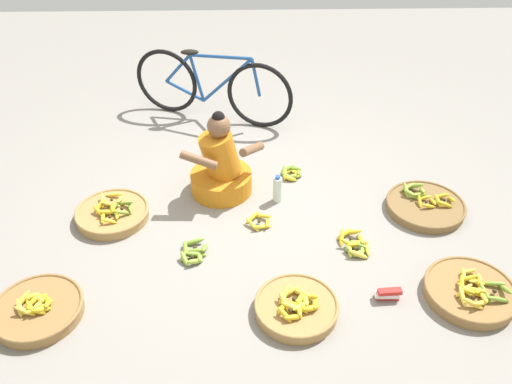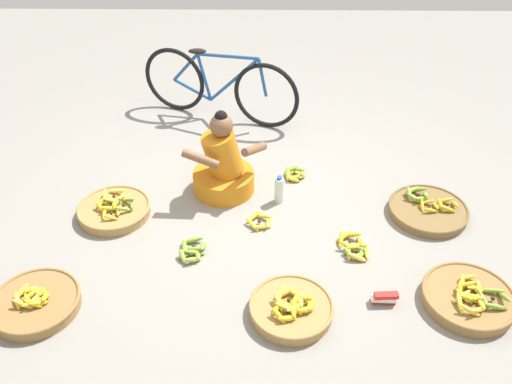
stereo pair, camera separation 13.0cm
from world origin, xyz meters
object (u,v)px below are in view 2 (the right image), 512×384
banana_basket_near_vendor (114,210)px  packet_carton_stack (384,298)px  loose_bananas_mid_right (192,251)px  water_bottle (279,190)px  banana_basket_back_left (428,210)px  loose_bananas_front_center (354,248)px  loose_bananas_back_right (294,174)px  bicycle_leaning (219,86)px  banana_basket_back_center (35,303)px  vendor_woman_front (223,167)px  banana_basket_front_left (291,308)px  banana_basket_mid_left (469,298)px  loose_bananas_near_bicycle (260,221)px

banana_basket_near_vendor → packet_carton_stack: bearing=-24.3°
loose_bananas_mid_right → water_bottle: size_ratio=1.19×
banana_basket_back_left → loose_bananas_front_center: (-0.66, -0.45, -0.01)m
loose_bananas_back_right → packet_carton_stack: bearing=-69.8°
banana_basket_near_vendor → loose_bananas_front_center: 1.93m
bicycle_leaning → packet_carton_stack: bicycle_leaning is taller
loose_bananas_back_right → loose_bananas_front_center: loose_bananas_front_center is taller
banana_basket_back_left → banana_basket_near_vendor: banana_basket_near_vendor is taller
banana_basket_back_center → banana_basket_near_vendor: bearing=73.1°
vendor_woman_front → loose_bananas_mid_right: bearing=-103.3°
banana_basket_back_left → water_bottle: water_bottle is taller
vendor_woman_front → loose_bananas_back_right: size_ratio=3.32×
banana_basket_front_left → banana_basket_back_left: (1.15, 1.06, -0.01)m
vendor_woman_front → banana_basket_mid_left: bearing=-36.2°
banana_basket_back_left → loose_bananas_front_center: 0.79m
banana_basket_back_center → banana_basket_mid_left: 2.89m
banana_basket_near_vendor → banana_basket_back_left: bearing=1.1°
banana_basket_back_center → loose_bananas_near_bicycle: banana_basket_back_center is taller
loose_bananas_mid_right → bicycle_leaning: bearing=88.1°
banana_basket_front_left → packet_carton_stack: banana_basket_front_left is taller
banana_basket_back_left → loose_bananas_back_right: banana_basket_back_left is taller
banana_basket_back_center → loose_bananas_front_center: size_ratio=1.81×
loose_bananas_near_bicycle → packet_carton_stack: 1.17m
banana_basket_back_left → loose_bananas_near_bicycle: banana_basket_back_left is taller
bicycle_leaning → loose_bananas_back_right: 1.34m
banana_basket_back_left → banana_basket_front_left: bearing=-137.2°
loose_bananas_front_center → banana_basket_back_left: bearing=34.3°
vendor_woman_front → loose_bananas_mid_right: 0.85m
banana_basket_back_left → banana_basket_mid_left: banana_basket_mid_left is taller
loose_bananas_back_right → loose_bananas_front_center: 1.04m
banana_basket_mid_left → loose_bananas_mid_right: bearing=166.6°
banana_basket_mid_left → loose_bananas_mid_right: (-1.91, 0.45, -0.02)m
banana_basket_near_vendor → loose_bananas_near_bicycle: size_ratio=2.52×
water_bottle → packet_carton_stack: size_ratio=1.39×
banana_basket_back_center → loose_bananas_front_center: (2.19, 0.59, -0.02)m
banana_basket_mid_left → packet_carton_stack: bearing=-179.3°
bicycle_leaning → loose_bananas_mid_right: bearing=-91.9°
banana_basket_near_vendor → loose_bananas_near_bicycle: 1.18m
banana_basket_mid_left → water_bottle: (-1.25, 1.11, 0.06)m
loose_bananas_back_right → packet_carton_stack: (0.54, -1.47, 0.02)m
loose_bananas_mid_right → banana_basket_back_left: bearing=15.0°
banana_basket_back_center → loose_bananas_near_bicycle: size_ratio=2.55×
banana_basket_back_left → loose_bananas_back_right: bearing=154.5°
loose_bananas_front_center → water_bottle: bearing=132.5°
loose_bananas_back_right → vendor_woman_front: bearing=-161.6°
banana_basket_back_left → loose_bananas_mid_right: 1.93m
banana_basket_back_left → loose_bananas_back_right: size_ratio=2.78×
loose_bananas_mid_right → packet_carton_stack: size_ratio=1.66×
loose_bananas_front_center → vendor_woman_front: bearing=143.5°
loose_bananas_near_bicycle → water_bottle: water_bottle is taller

